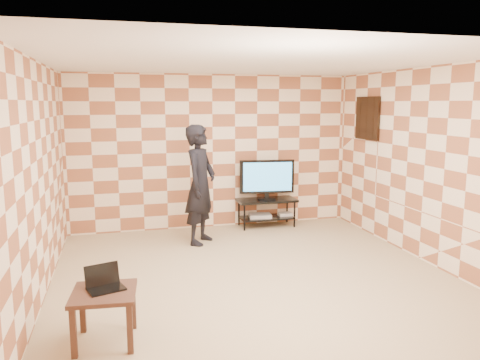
# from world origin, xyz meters

# --- Properties ---
(floor) EXTENTS (5.00, 5.00, 0.00)m
(floor) POSITION_xyz_m (0.00, 0.00, 0.00)
(floor) COLOR tan
(floor) RESTS_ON ground
(wall_back) EXTENTS (5.00, 0.02, 2.70)m
(wall_back) POSITION_xyz_m (0.00, 2.50, 1.35)
(wall_back) COLOR #F8E0BE
(wall_back) RESTS_ON ground
(wall_front) EXTENTS (5.00, 0.02, 2.70)m
(wall_front) POSITION_xyz_m (0.00, -2.50, 1.35)
(wall_front) COLOR #F8E0BE
(wall_front) RESTS_ON ground
(wall_left) EXTENTS (0.02, 5.00, 2.70)m
(wall_left) POSITION_xyz_m (-2.50, 0.00, 1.35)
(wall_left) COLOR #F8E0BE
(wall_left) RESTS_ON ground
(wall_right) EXTENTS (0.02, 5.00, 2.70)m
(wall_right) POSITION_xyz_m (2.50, 0.00, 1.35)
(wall_right) COLOR #F8E0BE
(wall_right) RESTS_ON ground
(ceiling) EXTENTS (5.00, 5.00, 0.02)m
(ceiling) POSITION_xyz_m (0.00, 0.00, 2.70)
(ceiling) COLOR white
(ceiling) RESTS_ON wall_back
(wall_art) EXTENTS (0.04, 0.72, 0.72)m
(wall_art) POSITION_xyz_m (2.47, 1.55, 1.95)
(wall_art) COLOR black
(wall_art) RESTS_ON wall_right
(tv_stand) EXTENTS (1.06, 0.48, 0.50)m
(tv_stand) POSITION_xyz_m (0.93, 2.25, 0.37)
(tv_stand) COLOR black
(tv_stand) RESTS_ON floor
(tv) EXTENTS (0.98, 0.22, 0.71)m
(tv) POSITION_xyz_m (0.93, 2.24, 0.89)
(tv) COLOR black
(tv) RESTS_ON tv_stand
(dvd_player) EXTENTS (0.42, 0.33, 0.06)m
(dvd_player) POSITION_xyz_m (0.80, 2.24, 0.20)
(dvd_player) COLOR #B4B4B6
(dvd_player) RESTS_ON tv_stand
(game_console) EXTENTS (0.24, 0.18, 0.06)m
(game_console) POSITION_xyz_m (1.28, 2.26, 0.20)
(game_console) COLOR silver
(game_console) RESTS_ON tv_stand
(side_table) EXTENTS (0.62, 0.62, 0.50)m
(side_table) POSITION_xyz_m (-1.80, -1.34, 0.41)
(side_table) COLOR #3E261C
(side_table) RESTS_ON floor
(laptop) EXTENTS (0.38, 0.34, 0.21)m
(laptop) POSITION_xyz_m (-1.79, -1.26, 0.55)
(laptop) COLOR black
(laptop) RESTS_ON side_table
(person) EXTENTS (0.75, 0.82, 1.88)m
(person) POSITION_xyz_m (-0.39, 1.56, 0.94)
(person) COLOR black
(person) RESTS_ON floor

